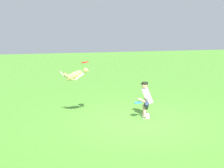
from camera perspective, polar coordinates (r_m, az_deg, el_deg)
ground_plane at (r=9.30m, az=5.78°, el=-8.12°), size 60.00×60.00×0.00m
person at (r=9.68m, az=7.27°, el=-3.08°), size 0.67×0.66×1.29m
dog at (r=9.57m, az=-7.73°, el=1.88°), size 1.04×0.33×0.54m
frisbee_flying at (r=9.51m, az=-5.77°, el=4.62°), size 0.37×0.37×0.07m
frisbee_held at (r=9.44m, az=5.55°, el=-3.94°), size 0.28×0.28×0.05m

